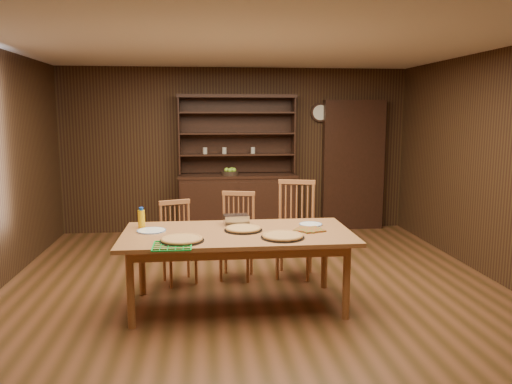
{
  "coord_description": "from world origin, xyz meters",
  "views": [
    {
      "loc": [
        -0.53,
        -4.99,
        1.89
      ],
      "look_at": [
        0.04,
        0.4,
        1.03
      ],
      "focal_mm": 35.0,
      "sensor_mm": 36.0,
      "label": 1
    }
  ],
  "objects": [
    {
      "name": "floor",
      "position": [
        0.0,
        0.0,
        0.0
      ],
      "size": [
        6.0,
        6.0,
        0.0
      ],
      "primitive_type": "plane",
      "color": "brown",
      "rests_on": "ground"
    },
    {
      "name": "room_shell",
      "position": [
        0.0,
        0.0,
        1.58
      ],
      "size": [
        6.0,
        6.0,
        6.0
      ],
      "color": "silver",
      "rests_on": "floor"
    },
    {
      "name": "china_hutch",
      "position": [
        -0.0,
        2.75,
        0.6
      ],
      "size": [
        1.84,
        0.52,
        2.17
      ],
      "color": "black",
      "rests_on": "floor"
    },
    {
      "name": "doorway",
      "position": [
        1.9,
        2.9,
        1.05
      ],
      "size": [
        1.0,
        0.18,
        2.1
      ],
      "primitive_type": "cube",
      "color": "black",
      "rests_on": "floor"
    },
    {
      "name": "wall_clock",
      "position": [
        1.35,
        2.96,
        1.9
      ],
      "size": [
        0.3,
        0.05,
        0.3
      ],
      "color": "black",
      "rests_on": "room_shell"
    },
    {
      "name": "dining_table",
      "position": [
        -0.21,
        -0.28,
        0.68
      ],
      "size": [
        2.22,
        1.11,
        0.75
      ],
      "color": "#A46038",
      "rests_on": "floor"
    },
    {
      "name": "chair_left",
      "position": [
        -0.83,
        0.53,
        0.49
      ],
      "size": [
        0.48,
        0.47,
        0.92
      ],
      "rotation": [
        0.0,
        0.0,
        0.35
      ],
      "color": "#B76E3E",
      "rests_on": "floor"
    },
    {
      "name": "chair_center",
      "position": [
        -0.15,
        0.64,
        0.52
      ],
      "size": [
        0.49,
        0.47,
        0.99
      ],
      "rotation": [
        0.0,
        0.0,
        -0.24
      ],
      "color": "#B76E3E",
      "rests_on": "floor"
    },
    {
      "name": "chair_right",
      "position": [
        0.53,
        0.64,
        0.59
      ],
      "size": [
        0.57,
        0.55,
        1.11
      ],
      "rotation": [
        0.0,
        0.0,
        -0.3
      ],
      "color": "#B76E3E",
      "rests_on": "floor"
    },
    {
      "name": "pizza_left",
      "position": [
        -0.73,
        -0.58,
        0.77
      ],
      "size": [
        0.4,
        0.4,
        0.04
      ],
      "color": "black",
      "rests_on": "dining_table"
    },
    {
      "name": "pizza_right",
      "position": [
        0.19,
        -0.56,
        0.77
      ],
      "size": [
        0.4,
        0.4,
        0.04
      ],
      "color": "black",
      "rests_on": "dining_table"
    },
    {
      "name": "pizza_center",
      "position": [
        -0.15,
        -0.23,
        0.77
      ],
      "size": [
        0.38,
        0.38,
        0.04
      ],
      "color": "black",
      "rests_on": "dining_table"
    },
    {
      "name": "cooling_rack",
      "position": [
        -0.81,
        -0.75,
        0.76
      ],
      "size": [
        0.43,
        0.43,
        0.01
      ],
      "primitive_type": null,
      "rotation": [
        0.0,
        0.0,
        -0.43
      ],
      "color": "#0CA52E",
      "rests_on": "dining_table"
    },
    {
      "name": "plate_left",
      "position": [
        -1.04,
        -0.17,
        0.76
      ],
      "size": [
        0.28,
        0.28,
        0.02
      ],
      "color": "white",
      "rests_on": "dining_table"
    },
    {
      "name": "plate_right",
      "position": [
        0.56,
        -0.06,
        0.76
      ],
      "size": [
        0.24,
        0.24,
        0.02
      ],
      "color": "white",
      "rests_on": "dining_table"
    },
    {
      "name": "foil_dish",
      "position": [
        -0.2,
        0.06,
        0.8
      ],
      "size": [
        0.27,
        0.2,
        0.1
      ],
      "primitive_type": "cube",
      "rotation": [
        0.0,
        0.0,
        0.1
      ],
      "color": "silver",
      "rests_on": "dining_table"
    },
    {
      "name": "juice_bottle",
      "position": [
        -1.16,
        0.01,
        0.85
      ],
      "size": [
        0.07,
        0.07,
        0.21
      ],
      "color": "#F6B60C",
      "rests_on": "dining_table"
    },
    {
      "name": "pot_holder_a",
      "position": [
        0.51,
        -0.3,
        0.76
      ],
      "size": [
        0.27,
        0.27,
        0.02
      ],
      "primitive_type": "cube",
      "rotation": [
        0.0,
        0.0,
        0.29
      ],
      "color": "red",
      "rests_on": "dining_table"
    },
    {
      "name": "pot_holder_b",
      "position": [
        0.47,
        -0.29,
        0.76
      ],
      "size": [
        0.3,
        0.3,
        0.02
      ],
      "primitive_type": "cube",
      "rotation": [
        0.0,
        0.0,
        -0.55
      ],
      "color": "red",
      "rests_on": "dining_table"
    },
    {
      "name": "fruit_bowl",
      "position": [
        -0.12,
        2.69,
        0.98
      ],
      "size": [
        0.27,
        0.27,
        0.12
      ],
      "color": "black",
      "rests_on": "china_hutch"
    }
  ]
}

